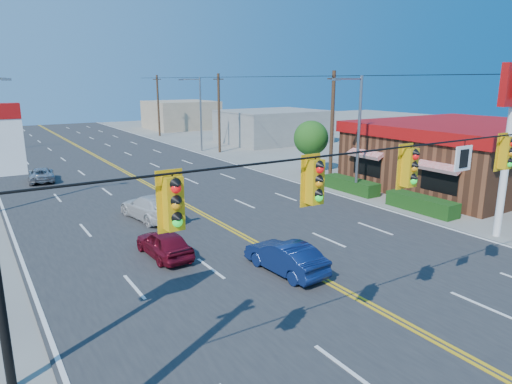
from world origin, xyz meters
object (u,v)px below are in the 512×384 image
kfc (463,154)px  kfc_pylon (512,116)px  car_blue (285,258)px  signal_span (433,182)px  car_silver (41,175)px  car_white (151,208)px  car_magenta (164,245)px

kfc → kfc_pylon: bearing=-138.0°
kfc_pylon → kfc: bearing=42.0°
car_blue → signal_span: bearing=92.3°
car_blue → car_silver: (-5.77, 24.11, -0.11)m
kfc_pylon → car_white: kfc_pylon is taller
signal_span → kfc: signal_span is taller
kfc → car_white: bearing=169.8°
kfc_pylon → car_blue: bearing=170.1°
car_magenta → car_white: (1.49, 5.81, 0.07)m
kfc_pylon → car_blue: kfc_pylon is taller
signal_span → kfc: bearing=30.9°
car_white → kfc_pylon: bearing=131.2°
car_blue → car_white: bearing=-82.7°
car_blue → car_white: size_ratio=0.83×
car_blue → car_white: 10.27m
kfc → car_white: (-22.78, 4.11, -1.69)m
kfc → car_magenta: size_ratio=4.46×
kfc_pylon → car_magenta: bearing=157.7°
signal_span → car_silver: 31.15m
kfc → kfc_pylon: 12.52m
car_blue → kfc_pylon: bearing=165.9°
car_magenta → car_blue: (3.55, -4.25, 0.03)m
kfc_pylon → car_white: 19.18m
kfc → car_magenta: (-24.26, -1.70, -1.76)m
car_blue → car_silver: car_blue is taller
kfc_pylon → car_magenta: size_ratio=2.33×
car_white → signal_span: bearing=92.0°
kfc → car_white: size_ratio=3.43×
signal_span → car_magenta: signal_span is taller
car_silver → car_white: bearing=111.4°
car_blue → car_white: (-2.06, 10.06, 0.04)m
kfc_pylon → car_white: size_ratio=1.79×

